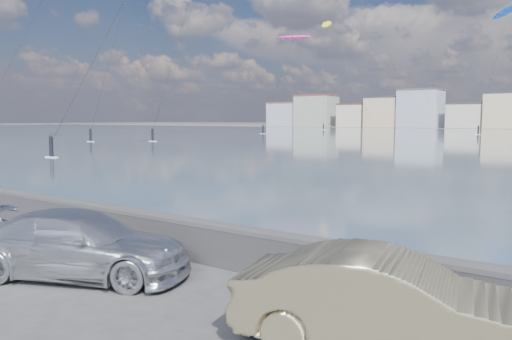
{
  "coord_description": "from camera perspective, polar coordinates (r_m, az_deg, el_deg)",
  "views": [
    {
      "loc": [
        8.29,
        -6.24,
        3.5
      ],
      "look_at": [
        1.0,
        4.0,
        2.2
      ],
      "focal_mm": 35.0,
      "sensor_mm": 36.0,
      "label": 1
    }
  ],
  "objects": [
    {
      "name": "kitesurfer_2",
      "position": [
        118.93,
        4.31,
        14.75
      ],
      "size": [
        9.82,
        8.53,
        22.86
      ],
      "color": "#E5338C",
      "rests_on": "ground"
    },
    {
      "name": "car_silver",
      "position": [
        11.84,
        -19.51,
        -8.01
      ],
      "size": [
        5.38,
        3.87,
        1.45
      ],
      "primitive_type": "imported",
      "rotation": [
        0.0,
        0.0,
        1.99
      ],
      "color": "silver",
      "rests_on": "ground"
    },
    {
      "name": "kitesurfer_13",
      "position": [
        128.11,
        26.86,
        15.79
      ],
      "size": [
        8.11,
        11.49,
        29.51
      ],
      "color": "blue",
      "rests_on": "ground"
    },
    {
      "name": "kitesurfer_12",
      "position": [
        168.77,
        8.08,
        16.04
      ],
      "size": [
        7.05,
        13.71,
        36.1
      ],
      "color": "yellow",
      "rests_on": "ground"
    },
    {
      "name": "car_champagne",
      "position": [
        7.93,
        14.7,
        -14.56
      ],
      "size": [
        4.82,
        2.57,
        1.51
      ],
      "primitive_type": "imported",
      "rotation": [
        0.0,
        0.0,
        1.79
      ],
      "color": "tan",
      "rests_on": "ground"
    },
    {
      "name": "ground",
      "position": [
        10.95,
        -17.08,
        -13.0
      ],
      "size": [
        700.0,
        700.0,
        0.0
      ],
      "primitive_type": "plane",
      "color": "#333335",
      "rests_on": "ground"
    },
    {
      "name": "seawall",
      "position": [
        12.54,
        -7.25,
        -7.61
      ],
      "size": [
        400.0,
        0.36,
        1.08
      ],
      "color": "#28282B",
      "rests_on": "ground"
    }
  ]
}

